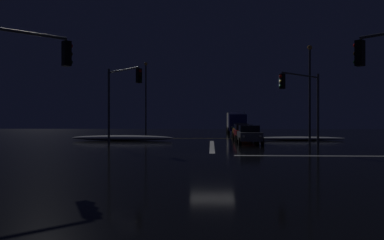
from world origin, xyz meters
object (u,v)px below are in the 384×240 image
object	(u,v)px
traffic_signal_sw	(24,72)
traffic_signal_ne	(303,94)
box_truck	(236,122)
traffic_signal_nw	(121,91)
sedan_gray	(249,134)
sedan_red	(244,132)
streetlamp_right_near	(310,86)
sedan_green	(241,129)
sedan_orange	(241,131)
streetlamp_left_far	(146,93)

from	to	relation	value
traffic_signal_sw	traffic_signal_ne	distance (m)	19.94
box_truck	traffic_signal_nw	world-z (taller)	traffic_signal_nw
sedan_gray	sedan_red	distance (m)	5.23
traffic_signal_nw	streetlamp_right_near	size ratio (longest dim) A/B	0.69
sedan_green	box_truck	size ratio (longest dim) A/B	0.52
sedan_orange	traffic_signal_ne	distance (m)	15.16
sedan_orange	traffic_signal_nw	xyz separation A→B (m)	(-10.35, -14.19, 3.46)
sedan_orange	box_truck	distance (m)	13.16
sedan_orange	traffic_signal_sw	bearing A→B (deg)	-110.56
sedan_gray	sedan_red	xyz separation A→B (m)	(0.01, 5.23, 0.00)
sedan_gray	box_truck	distance (m)	23.97
sedan_gray	traffic_signal_ne	bearing A→B (deg)	-44.95
box_truck	traffic_signal_sw	size ratio (longest dim) A/B	1.44
sedan_green	box_truck	world-z (taller)	box_truck
sedan_orange	traffic_signal_nw	world-z (taller)	traffic_signal_nw
traffic_signal_nw	streetlamp_left_far	xyz separation A→B (m)	(-2.01, 22.51, 1.40)
traffic_signal_sw	streetlamp_left_far	xyz separation A→B (m)	(-1.66, 36.85, 1.73)
sedan_orange	traffic_signal_sw	distance (m)	30.63
box_truck	traffic_signal_nw	bearing A→B (deg)	-111.20
sedan_gray	streetlamp_right_near	size ratio (longest dim) A/B	0.49
traffic_signal_ne	streetlamp_right_near	size ratio (longest dim) A/B	0.63
box_truck	traffic_signal_sw	world-z (taller)	traffic_signal_sw
sedan_gray	box_truck	bearing A→B (deg)	88.91
traffic_signal_nw	traffic_signal_sw	world-z (taller)	traffic_signal_nw
traffic_signal_nw	streetlamp_left_far	size ratio (longest dim) A/B	0.62
sedan_orange	sedan_gray	bearing A→B (deg)	-91.13
sedan_red	traffic_signal_nw	size ratio (longest dim) A/B	0.70
sedan_gray	sedan_orange	distance (m)	10.82
sedan_red	streetlamp_left_far	distance (m)	19.11
sedan_red	sedan_orange	distance (m)	5.59
sedan_orange	streetlamp_right_near	world-z (taller)	streetlamp_right_near
sedan_red	box_truck	xyz separation A→B (m)	(0.44, 18.72, 0.91)
sedan_red	streetlamp_left_far	world-z (taller)	streetlamp_left_far
traffic_signal_nw	traffic_signal_sw	xyz separation A→B (m)	(-0.35, -14.34, -0.33)
sedan_red	traffic_signal_nw	distance (m)	13.75
sedan_gray	traffic_signal_nw	bearing A→B (deg)	-161.60
traffic_signal_nw	streetlamp_right_near	xyz separation A→B (m)	(16.00, 6.51, 0.89)
streetlamp_right_near	streetlamp_left_far	xyz separation A→B (m)	(-18.01, 16.00, 0.52)
traffic_signal_ne	sedan_orange	bearing A→B (deg)	103.27
sedan_red	box_truck	world-z (taller)	box_truck
traffic_signal_ne	streetlamp_left_far	size ratio (longest dim) A/B	0.57
traffic_signal_sw	sedan_gray	bearing A→B (deg)	59.37
sedan_red	sedan_green	bearing A→B (deg)	87.23
sedan_red	traffic_signal_nw	bearing A→B (deg)	-139.73
traffic_signal_nw	traffic_signal_ne	bearing A→B (deg)	-0.98
sedan_orange	streetlamp_right_near	xyz separation A→B (m)	(5.65, -7.68, 4.34)
sedan_orange	sedan_green	bearing A→B (deg)	86.53
sedan_orange	streetlamp_right_near	bearing A→B (deg)	-53.68
sedan_gray	traffic_signal_ne	world-z (taller)	traffic_signal_ne
sedan_orange	traffic_signal_ne	bearing A→B (deg)	-76.73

